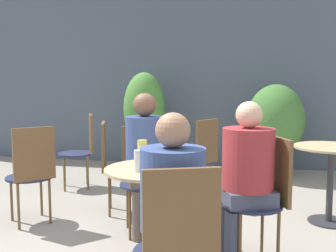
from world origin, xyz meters
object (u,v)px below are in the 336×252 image
Objects in this scene: seated_person_1 at (246,170)px; potted_plant_0 at (144,116)px; beer_glass_2 at (174,153)px; bistro_chair_4 at (113,160)px; beer_glass_1 at (167,162)px; bistro_chair_1 at (266,189)px; potted_plant_1 at (275,124)px; bistro_chair_6 at (200,153)px; seated_person_2 at (145,152)px; beer_glass_3 at (142,152)px; cafe_table_near at (156,193)px; bistro_chair_0 at (178,240)px; bistro_chair_5 at (84,145)px; beer_glass_0 at (138,161)px; bistro_chair_2 at (143,169)px; cafe_table_far at (331,165)px; seated_person_0 at (172,202)px; bistro_chair_3 at (32,168)px.

potted_plant_0 reaches higher than seated_person_1.
seated_person_1 is 0.53m from beer_glass_2.
beer_glass_1 is at bearing -164.85° from bistro_chair_4.
bistro_chair_4 is at bearing -141.02° from bistro_chair_1.
bistro_chair_6 is at bearing -121.90° from potted_plant_1.
seated_person_2 reaches higher than beer_glass_3.
beer_glass_1 is at bearing -104.81° from potted_plant_1.
cafe_table_near is 3.20m from potted_plant_1.
bistro_chair_0 reaches higher than cafe_table_near.
seated_person_1 is at bearing 49.57° from bistro_chair_6.
bistro_chair_5 is 0.71× the size of potted_plant_1.
seated_person_2 is 8.56× the size of beer_glass_0.
bistro_chair_2 is at bearing 105.63° from beer_glass_3.
beer_glass_3 is at bearing -109.75° from potted_plant_1.
bistro_chair_5 is (-2.80, 0.69, -0.00)m from cafe_table_far.
potted_plant_0 reaches higher than bistro_chair_4.
beer_glass_1 is 3.32m from potted_plant_0.
potted_plant_0 is at bearing 109.73° from beer_glass_2.
beer_glass_2 is at bearing 45.71° from cafe_table_near.
cafe_table_far is 0.63× the size of seated_person_0.
bistro_chair_2 is at bearing 122.50° from beer_glass_2.
bistro_chair_0 and bistro_chair_1 have the same top height.
bistro_chair_4 reaches higher than beer_glass_2.
seated_person_1 reaches higher than bistro_chair_4.
beer_glass_2 reaches higher than beer_glass_1.
beer_glass_3 is 3.14m from potted_plant_1.
cafe_table_near is 0.67m from seated_person_1.
bistro_chair_0 reaches higher than beer_glass_2.
seated_person_2 is 8.80× the size of beer_glass_1.
cafe_table_far is at bearing 125.90° from bistro_chair_1.
beer_glass_2 is (-1.26, -1.18, 0.27)m from cafe_table_far.
bistro_chair_0 is 0.80× the size of seated_person_0.
bistro_chair_0 is 0.98m from beer_glass_3.
beer_glass_0 is at bearing -74.77° from potted_plant_0.
bistro_chair_4 reaches higher than beer_glass_0.
beer_glass_2 is at bearing 30.31° from bistro_chair_6.
bistro_chair_3 and bistro_chair_4 have the same top height.
beer_glass_1 is at bearing -44.91° from cafe_table_near.
potted_plant_0 is at bearing -179.88° from potted_plant_1.
bistro_chair_1 is 1.05m from seated_person_0.
potted_plant_0 is 1.13× the size of potted_plant_1.
potted_plant_0 reaches higher than bistro_chair_1.
beer_glass_0 is at bearing -80.20° from bistro_chair_0.
bistro_chair_2 is 0.63× the size of potted_plant_0.
bistro_chair_6 reaches higher than beer_glass_0.
bistro_chair_3 is at bearing 112.24° from bistro_chair_4.
potted_plant_0 reaches higher than bistro_chair_3.
beer_glass_0 is 0.10× the size of potted_plant_0.
cafe_table_far is 5.22× the size of beer_glass_1.
beer_glass_3 is (-0.20, -1.58, 0.27)m from bistro_chair_6.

